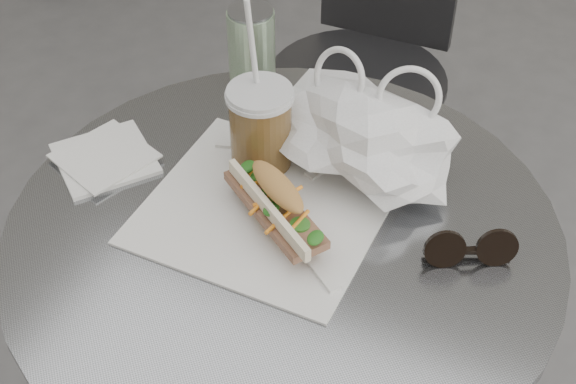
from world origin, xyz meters
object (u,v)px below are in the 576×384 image
at_px(banh_mi, 276,204).
at_px(chair_far, 360,117).
at_px(iced_coffee, 261,126).
at_px(cafe_table, 283,347).
at_px(drink_can, 252,50).
at_px(sunglasses, 470,250).

bearing_deg(banh_mi, chair_far, 135.17).
bearing_deg(chair_far, iced_coffee, 94.59).
height_order(cafe_table, iced_coffee, iced_coffee).
height_order(iced_coffee, drink_can, iced_coffee).
height_order(chair_far, iced_coffee, iced_coffee).
relative_size(cafe_table, chair_far, 1.00).
xyz_separation_m(iced_coffee, sunglasses, (0.33, -0.06, -0.05)).
height_order(cafe_table, banh_mi, banh_mi).
xyz_separation_m(cafe_table, sunglasses, (0.24, 0.05, 0.30)).
bearing_deg(sunglasses, iced_coffee, 141.98).
distance_m(cafe_table, iced_coffee, 0.37).
height_order(chair_far, drink_can, drink_can).
relative_size(sunglasses, drink_can, 0.81).
xyz_separation_m(chair_far, drink_can, (-0.02, -0.49, 0.47)).
distance_m(chair_far, drink_can, 0.68).
height_order(cafe_table, chair_far, chair_far).
xyz_separation_m(iced_coffee, drink_can, (-0.10, 0.16, 0.00)).
xyz_separation_m(banh_mi, sunglasses, (0.25, 0.05, -0.02)).
distance_m(chair_far, banh_mi, 0.89).
distance_m(banh_mi, iced_coffee, 0.14).
xyz_separation_m(banh_mi, iced_coffee, (-0.08, 0.11, 0.03)).
xyz_separation_m(chair_far, iced_coffee, (0.08, -0.65, 0.47)).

